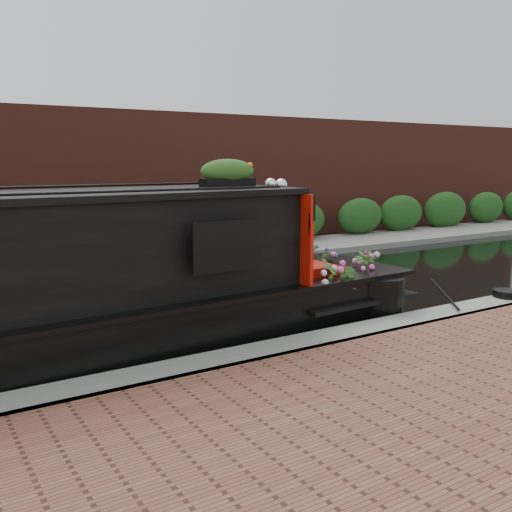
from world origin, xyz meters
TOP-DOWN VIEW (x-y plane):
  - ground at (0.00, 0.00)m, footprint 80.00×80.00m
  - near_bank_coping at (0.00, -3.30)m, footprint 40.00×0.60m
  - far_bank_path at (0.00, 4.20)m, footprint 40.00×2.40m
  - far_hedge at (0.00, 5.10)m, footprint 40.00×1.10m
  - far_brick_wall at (0.00, 7.20)m, footprint 40.00×1.00m
  - rope_fender at (3.16, -1.88)m, footprint 0.36×0.37m
  - coiled_mooring_rope at (4.76, -3.21)m, footprint 0.45×0.45m

SIDE VIEW (x-z plane):
  - ground at x=0.00m, z-range 0.00..0.00m
  - near_bank_coping at x=0.00m, z-range -0.25..0.25m
  - far_bank_path at x=0.00m, z-range -0.17..0.17m
  - far_hedge at x=0.00m, z-range -1.40..1.40m
  - far_brick_wall at x=0.00m, z-range -4.00..4.00m
  - rope_fender at x=3.16m, z-range 0.00..0.36m
  - coiled_mooring_rope at x=4.76m, z-range 0.25..0.37m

